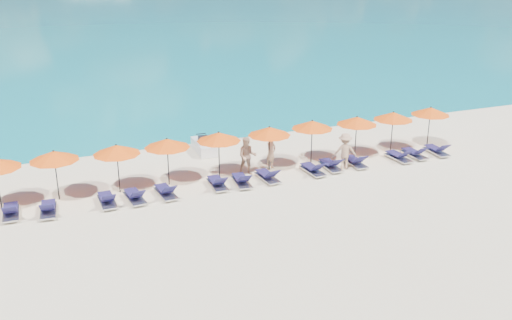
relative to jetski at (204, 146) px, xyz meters
name	(u,v)px	position (x,y,z in m)	size (l,w,h in m)	color
ground	(283,209)	(0.85, -8.37, -0.35)	(1400.00, 1400.00, 0.00)	beige
jetski	(204,146)	(0.00, 0.00, 0.00)	(1.01, 2.43, 0.85)	white
beachgoer_a	(271,152)	(2.31, -3.74, 0.52)	(0.63, 0.42, 1.74)	tan
beachgoer_b	(247,156)	(0.94, -4.03, 0.59)	(0.92, 0.53, 1.88)	tan
beachgoer_c	(345,151)	(5.71, -5.10, 0.57)	(1.19, 0.55, 1.84)	tan
umbrella_1	(54,156)	(-7.77, -3.73, 1.67)	(2.10, 2.10, 2.28)	black
umbrella_2	(116,150)	(-5.17, -3.90, 1.67)	(2.10, 2.10, 2.28)	black
umbrella_3	(167,143)	(-2.90, -3.85, 1.67)	(2.10, 2.10, 2.28)	black
umbrella_4	(219,137)	(-0.41, -3.80, 1.67)	(2.10, 2.10, 2.28)	black
umbrella_5	(269,131)	(2.16, -3.88, 1.67)	(2.10, 2.10, 2.28)	black
umbrella_6	(312,125)	(4.61, -3.66, 1.67)	(2.10, 2.10, 2.28)	black
umbrella_7	(357,121)	(7.09, -3.87, 1.67)	(2.10, 2.10, 2.28)	black
umbrella_8	(393,116)	(9.36, -3.82, 1.67)	(2.10, 2.10, 2.28)	black
umbrella_9	(431,111)	(11.85, -3.74, 1.67)	(2.10, 2.10, 2.28)	black
lounger_1	(11,211)	(-9.73, -4.83, -0.11)	(0.65, 1.71, 0.66)	silver
lounger_2	(48,209)	(-8.30, -5.14, -0.11)	(0.76, 1.75, 0.66)	silver
lounger_3	(107,200)	(-5.91, -5.12, -0.11)	(0.66, 1.71, 0.66)	silver
lounger_4	(135,196)	(-4.74, -5.19, -0.11)	(0.78, 1.75, 0.66)	silver
lounger_5	(166,191)	(-3.37, -5.18, -0.11)	(0.77, 1.75, 0.66)	silver
lounger_6	(218,183)	(-0.94, -5.08, -0.11)	(0.68, 1.72, 0.66)	silver
lounger_7	(242,180)	(0.20, -5.21, -0.11)	(0.78, 1.75, 0.66)	silver
lounger_8	(268,176)	(1.54, -5.16, -0.11)	(0.72, 1.73, 0.66)	silver
lounger_9	(313,169)	(3.94, -5.15, -0.11)	(0.71, 1.73, 0.66)	silver
lounger_10	(331,165)	(5.03, -4.96, -0.11)	(0.69, 1.72, 0.66)	silver
lounger_11	(355,161)	(6.44, -4.98, -0.11)	(0.67, 1.72, 0.66)	silver
lounger_12	(399,156)	(8.96, -5.14, -0.11)	(0.72, 1.73, 0.66)	silver
lounger_13	(415,153)	(10.01, -5.05, -0.11)	(0.66, 1.71, 0.66)	silver
lounger_14	(437,150)	(11.43, -5.09, -0.11)	(0.72, 1.73, 0.66)	silver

